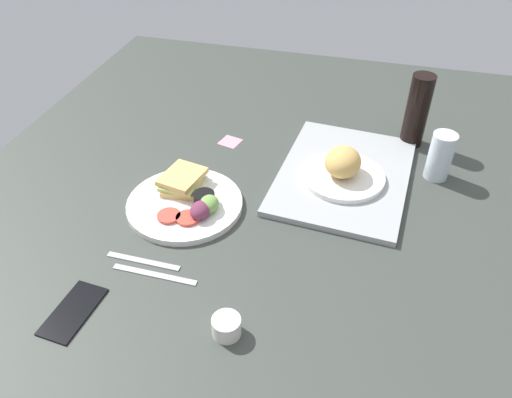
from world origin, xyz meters
The scene contains 11 objects.
ground_plane centered at (0.00, 0.00, -1.50)cm, with size 190.00×150.00×3.00cm, color #383D38.
serving_tray centered at (-17.58, 21.96, 0.80)cm, with size 45.00×33.00×1.60cm, color #9EA0A3.
bread_plate_near centered at (-14.98, 21.64, 4.62)cm, with size 21.45×21.45×8.73cm.
plate_with_salad centered at (4.03, -14.09, 1.71)cm, with size 28.56×28.56×5.40cm.
drinking_glass centered at (-24.48, 45.47, 6.50)cm, with size 6.29×6.29×13.00cm, color silver.
soda_bottle centered at (-39.70, 38.54, 10.60)cm, with size 6.40×6.40×21.19cm, color black.
espresso_cup centered at (37.81, 6.84, 2.00)cm, with size 5.60×5.60×4.00cm, color silver.
fork centered at (24.69, -16.51, 0.25)cm, with size 17.00×1.40×0.50cm, color #B7B7BC.
knife centered at (27.69, -12.51, 0.25)cm, with size 19.00×1.40×0.50cm, color #B7B7BC.
cell_phone centered at (40.94, -24.08, 0.40)cm, with size 14.40×7.20×0.80cm, color black.
sticky_note centered at (-26.58, -12.52, 0.06)cm, with size 5.60×5.60×0.12cm, color pink.
Camera 1 is at (93.01, 27.37, 80.50)cm, focal length 35.49 mm.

